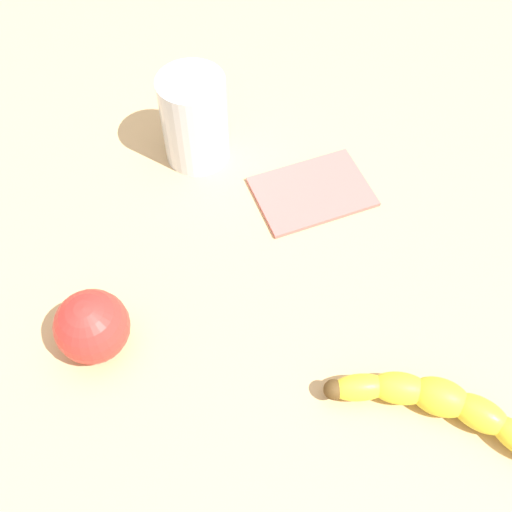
{
  "coord_description": "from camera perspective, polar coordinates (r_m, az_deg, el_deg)",
  "views": [
    {
      "loc": [
        -0.95,
        -41.4,
        64.67
      ],
      "look_at": [
        -4.2,
        -1.36,
        5.0
      ],
      "focal_mm": 42.59,
      "sensor_mm": 36.0,
      "label": 1
    }
  ],
  "objects": [
    {
      "name": "folded_napkin",
      "position": [
        0.8,
        5.3,
        6.04
      ],
      "size": [
        17.77,
        15.73,
        0.6
      ],
      "primitive_type": "cube",
      "rotation": [
        0.0,
        0.0,
        0.45
      ],
      "color": "#BC6660",
      "rests_on": "wooden_tabletop"
    },
    {
      "name": "smoothie_glass",
      "position": [
        0.81,
        -5.78,
        12.42
      ],
      "size": [
        8.65,
        8.65,
        12.65
      ],
      "color": "silver",
      "rests_on": "wooden_tabletop"
    },
    {
      "name": "banana",
      "position": [
        0.66,
        16.77,
        -13.18
      ],
      "size": [
        22.56,
        9.4,
        3.92
      ],
      "rotation": [
        0.0,
        0.0,
        2.88
      ],
      "color": "yellow",
      "rests_on": "wooden_tabletop"
    },
    {
      "name": "wooden_tabletop",
      "position": [
        0.76,
        3.26,
        -0.85
      ],
      "size": [
        120.0,
        120.0,
        3.0
      ],
      "primitive_type": "cube",
      "color": "tan",
      "rests_on": "ground"
    },
    {
      "name": "apple_fruit",
      "position": [
        0.67,
        -15.14,
        -6.4
      ],
      "size": [
        8.05,
        8.05,
        8.05
      ],
      "primitive_type": "sphere",
      "color": "red",
      "rests_on": "wooden_tabletop"
    }
  ]
}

